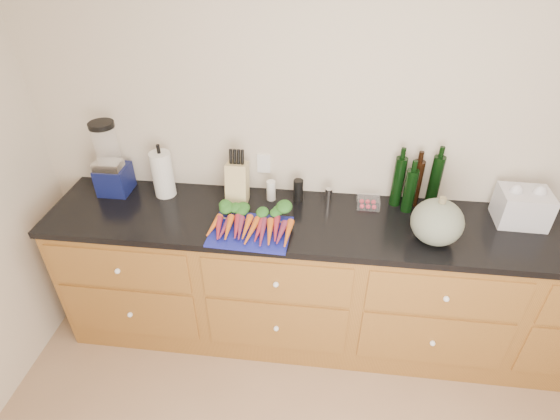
# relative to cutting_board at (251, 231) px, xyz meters

# --- Properties ---
(wall_back) EXTENTS (4.10, 0.05, 2.60)m
(wall_back) POSITION_rel_cutting_board_xyz_m (0.61, 0.48, 0.35)
(wall_back) COLOR beige
(wall_back) RESTS_ON ground
(cabinets) EXTENTS (3.60, 0.64, 0.90)m
(cabinets) POSITION_rel_cutting_board_xyz_m (0.61, 0.16, -0.49)
(cabinets) COLOR brown
(cabinets) RESTS_ON ground
(countertop) EXTENTS (3.64, 0.62, 0.04)m
(countertop) POSITION_rel_cutting_board_xyz_m (0.61, 0.16, -0.03)
(countertop) COLOR black
(countertop) RESTS_ON cabinets
(cutting_board) EXTENTS (0.45, 0.34, 0.01)m
(cutting_board) POSITION_rel_cutting_board_xyz_m (0.00, 0.00, 0.00)
(cutting_board) COLOR navy
(cutting_board) RESTS_ON countertop
(carrots) EXTENTS (0.45, 0.31, 0.06)m
(carrots) POSITION_rel_cutting_board_xyz_m (0.00, 0.03, 0.03)
(carrots) COLOR #D75E19
(carrots) RESTS_ON cutting_board
(squash) EXTENTS (0.27, 0.27, 0.24)m
(squash) POSITION_rel_cutting_board_xyz_m (0.98, 0.05, 0.12)
(squash) COLOR #566151
(squash) RESTS_ON countertop
(blender_appliance) EXTENTS (0.18, 0.18, 0.46)m
(blender_appliance) POSITION_rel_cutting_board_xyz_m (-0.90, 0.32, 0.20)
(blender_appliance) COLOR #0F1549
(blender_appliance) RESTS_ON countertop
(paper_towel) EXTENTS (0.13, 0.13, 0.28)m
(paper_towel) POSITION_rel_cutting_board_xyz_m (-0.59, 0.32, 0.14)
(paper_towel) COLOR silver
(paper_towel) RESTS_ON countertop
(knife_block) EXTENTS (0.12, 0.12, 0.25)m
(knife_block) POSITION_rel_cutting_board_xyz_m (-0.13, 0.30, 0.12)
(knife_block) COLOR tan
(knife_block) RESTS_ON countertop
(grinder_salt) EXTENTS (0.05, 0.05, 0.13)m
(grinder_salt) POSITION_rel_cutting_board_xyz_m (0.07, 0.34, 0.06)
(grinder_salt) COLOR silver
(grinder_salt) RESTS_ON countertop
(grinder_pepper) EXTENTS (0.06, 0.06, 0.14)m
(grinder_pepper) POSITION_rel_cutting_board_xyz_m (0.23, 0.34, 0.07)
(grinder_pepper) COLOR black
(grinder_pepper) RESTS_ON countertop
(canister_chrome) EXTENTS (0.04, 0.04, 0.10)m
(canister_chrome) POSITION_rel_cutting_board_xyz_m (0.41, 0.34, 0.04)
(canister_chrome) COLOR silver
(canister_chrome) RESTS_ON countertop
(tomato_box) EXTENTS (0.13, 0.10, 0.06)m
(tomato_box) POSITION_rel_cutting_board_xyz_m (0.65, 0.33, 0.02)
(tomato_box) COLOR white
(tomato_box) RESTS_ON countertop
(bottles) EXTENTS (0.27, 0.14, 0.33)m
(bottles) POSITION_rel_cutting_board_xyz_m (0.90, 0.37, 0.14)
(bottles) COLOR black
(bottles) RESTS_ON countertop
(grocery_bag) EXTENTS (0.27, 0.22, 0.19)m
(grocery_bag) POSITION_rel_cutting_board_xyz_m (1.48, 0.28, 0.09)
(grocery_bag) COLOR silver
(grocery_bag) RESTS_ON countertop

